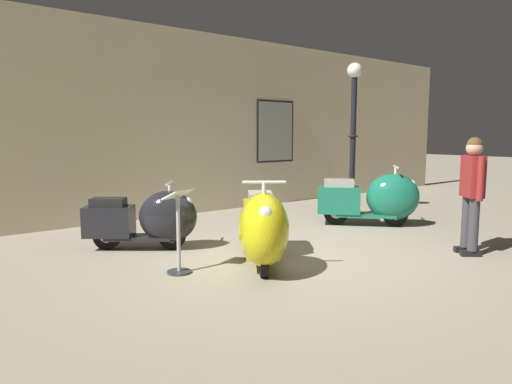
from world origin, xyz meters
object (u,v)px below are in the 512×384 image
Objects in this scene: scooter_1 at (262,227)px; visitor_0 at (472,187)px; lamppost at (353,132)px; scooter_2 at (376,199)px; scooter_0 at (150,219)px; info_stanchion at (179,239)px.

visitor_0 is (2.57, -1.20, 0.41)m from scooter_1.
scooter_2 is at bearing -117.97° from lamppost.
lamppost is at bearing -71.74° from visitor_0.
lamppost is at bearing 39.57° from scooter_0.
visitor_0 is 3.85m from info_stanchion.
scooter_2 is 0.54× the size of lamppost.
lamppost is at bearing 109.11° from scooter_2.
scooter_1 is 3.25m from scooter_2.
info_stanchion is at bearing -163.57° from lamppost.
scooter_1 is 0.59× the size of lamppost.
scooter_1 is 1.11× the size of visitor_0.
scooter_2 is at bearing -67.76° from visitor_0.
visitor_0 is at bearing -59.59° from scooter_2.
scooter_2 is at bearing 25.09° from scooter_0.
scooter_2 is 4.06m from info_stanchion.
scooter_2 is at bearing 5.00° from info_stanchion.
scooter_1 is at bearing -25.80° from info_stanchion.
info_stanchion is at bearing -62.51° from scooter_0.
lamppost is 1.90× the size of visitor_0.
visitor_0 is at bearing -25.20° from info_stanchion.
info_stanchion is at bearing -127.93° from scooter_2.
lamppost is at bearing 151.69° from scooter_1.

